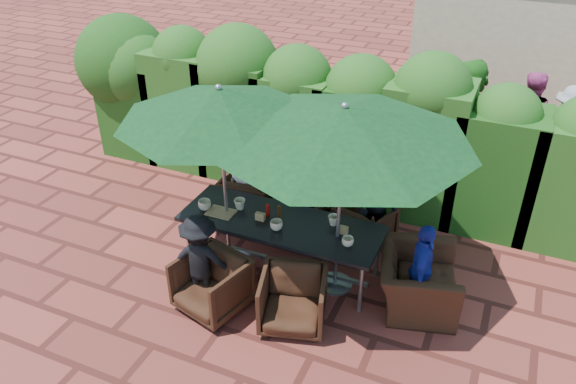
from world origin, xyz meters
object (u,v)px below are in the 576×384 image
at_px(chair_near_right, 293,297).
at_px(chair_far_left, 251,194).
at_px(chair_near_left, 212,282).
at_px(umbrella_left, 219,105).
at_px(umbrella_right, 344,124).
at_px(chair_far_mid, 305,211).
at_px(dining_table, 281,226).
at_px(chair_far_right, 365,224).
at_px(chair_end_right, 419,274).

bearing_deg(chair_near_right, chair_far_left, 112.83).
bearing_deg(chair_near_left, umbrella_left, 122.28).
height_order(umbrella_right, chair_near_right, umbrella_right).
bearing_deg(chair_far_mid, chair_far_left, 8.87).
distance_m(dining_table, chair_far_right, 1.31).
distance_m(chair_far_mid, chair_far_right, 0.87).
relative_size(umbrella_right, chair_far_right, 4.21).
distance_m(dining_table, umbrella_right, 1.71).
xyz_separation_m(chair_near_right, chair_end_right, (1.22, 0.89, 0.08)).
height_order(chair_far_mid, chair_near_right, chair_near_right).
distance_m(umbrella_right, chair_far_right, 2.11).
bearing_deg(chair_near_right, chair_far_right, 64.49).
bearing_deg(chair_near_left, chair_end_right, 40.30).
relative_size(chair_near_left, chair_near_right, 1.01).
relative_size(chair_far_mid, chair_near_left, 0.91).
height_order(chair_near_left, chair_end_right, chair_end_right).
xyz_separation_m(dining_table, chair_near_left, (-0.45, -0.98, -0.30)).
xyz_separation_m(umbrella_left, chair_far_mid, (0.68, 0.99, -1.87)).
bearing_deg(chair_near_left, umbrella_right, 53.91).
bearing_deg(chair_near_left, chair_far_left, 118.56).
xyz_separation_m(chair_far_left, chair_far_right, (1.74, -0.00, -0.04)).
height_order(chair_far_right, chair_near_right, chair_near_right).
relative_size(dining_table, chair_far_mid, 3.69).
relative_size(umbrella_left, umbrella_right, 0.85).
distance_m(dining_table, chair_far_mid, 0.98).
bearing_deg(chair_far_left, chair_end_right, 159.34).
bearing_deg(chair_near_left, dining_table, 80.47).
relative_size(chair_far_mid, chair_end_right, 0.66).
xyz_separation_m(umbrella_right, chair_near_left, (-1.20, -0.96, -1.84)).
bearing_deg(chair_far_right, chair_far_mid, 22.35).
xyz_separation_m(dining_table, chair_far_mid, (-0.05, 0.92, -0.33)).
xyz_separation_m(chair_far_mid, chair_far_right, (0.87, 0.04, 0.00)).
bearing_deg(chair_far_left, chair_near_left, 101.58).
relative_size(umbrella_left, chair_near_right, 3.28).
bearing_deg(dining_table, umbrella_right, -1.10).
distance_m(umbrella_left, chair_far_mid, 2.22).
bearing_deg(chair_end_right, chair_far_right, 30.96).
height_order(chair_far_left, chair_end_right, chair_end_right).
relative_size(umbrella_right, chair_far_mid, 4.23).
bearing_deg(dining_table, umbrella_left, -174.22).
distance_m(dining_table, chair_end_right, 1.76).
bearing_deg(umbrella_left, chair_far_left, 100.09).
bearing_deg(chair_far_mid, umbrella_right, 142.04).
xyz_separation_m(umbrella_left, chair_end_right, (2.48, 0.13, -1.76)).
distance_m(chair_far_right, chair_near_right, 1.82).
bearing_deg(chair_far_left, umbrella_right, 147.76).
height_order(umbrella_right, chair_far_mid, umbrella_right).
height_order(dining_table, chair_far_mid, dining_table).
distance_m(chair_far_right, chair_end_right, 1.29).
bearing_deg(chair_near_right, chair_near_left, 172.63).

